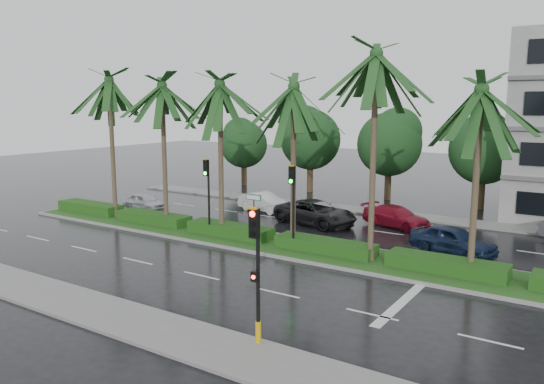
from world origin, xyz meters
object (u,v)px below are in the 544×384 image
Objects in this scene: street_sign at (254,206)px; car_red at (396,217)px; car_silver at (145,202)px; car_blue at (453,240)px; car_white at (264,202)px; signal_median_left at (207,186)px; car_darkgrey at (315,213)px; signal_near at (256,270)px.

street_sign is 0.59× the size of car_red.
car_red is (4.91, 8.24, -1.48)m from street_sign.
car_silver is 21.31m from car_blue.
car_silver is at bearing 130.12° from car_white.
street_sign reaches higher than car_blue.
car_blue is at bearing -117.54° from car_red.
signal_median_left reaches higher than car_silver.
car_silver is 0.88× the size of car_white.
car_white is 0.74× the size of car_darkgrey.
car_red is 1.03× the size of car_blue.
street_sign reaches higher than car_white.
car_silver is at bearing 157.41° from signal_median_left.
signal_median_left is at bearing -158.68° from car_white.
signal_median_left is at bearing 123.24° from car_blue.
car_darkgrey is (-6.59, 16.02, -1.75)m from signal_near.
car_darkgrey is at bearing -75.06° from car_silver.
street_sign reaches higher than car_silver.
car_silver is 8.50m from car_white.
car_blue is (9.00, -2.21, -0.02)m from car_darkgrey.
car_white is 0.91× the size of car_red.
car_white is at bearing 89.68° from car_blue.
car_blue is (12.41, 4.12, -2.26)m from signal_median_left.
car_silver is at bearing 121.82° from car_red.
car_red is at bearing 59.21° from street_sign.
car_red is (4.50, 2.09, -0.11)m from car_darkgrey.
street_sign is at bearing -139.17° from car_white.
car_white is 14.41m from car_blue.
car_red reaches higher than car_silver.
car_white is at bearing 109.32° from car_red.
car_blue is at bearing -92.50° from car_darkgrey.
car_red is at bearing 46.79° from signal_median_left.
signal_near is 1.01× the size of car_blue.
street_sign is at bearing 165.35° from car_red.
car_silver is at bearing 105.99° from car_blue.
car_silver is at bearing 163.52° from street_sign.
signal_near reaches higher than car_red.
car_white is at bearing 120.26° from street_sign.
car_silver is at bearing 144.68° from signal_near.
signal_near is at bearing -157.26° from car_red.
signal_near is at bearing -146.34° from car_darkgrey.
signal_median_left is 8.37m from car_white.
street_sign is 6.31m from car_darkgrey.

